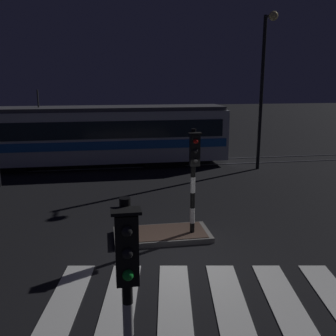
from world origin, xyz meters
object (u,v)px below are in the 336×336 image
object	(u,v)px
traffic_light_kerb_mid_left	(128,286)
tram	(85,135)
traffic_light_median_centre	(194,168)
street_lamp_trackside_right	(264,75)

from	to	relation	value
traffic_light_kerb_mid_left	tram	size ratio (longest dim) A/B	0.21
traffic_light_median_centre	traffic_light_kerb_mid_left	bearing A→B (deg)	-110.56
traffic_light_kerb_mid_left	street_lamp_trackside_right	bearing A→B (deg)	61.37
traffic_light_kerb_mid_left	traffic_light_median_centre	distance (m)	6.59
traffic_light_kerb_mid_left	street_lamp_trackside_right	world-z (taller)	street_lamp_trackside_right
street_lamp_trackside_right	tram	bearing A→B (deg)	165.81
traffic_light_median_centre	tram	xyz separation A→B (m)	(-3.54, 10.44, -0.45)
traffic_light_kerb_mid_left	street_lamp_trackside_right	xyz separation A→B (m)	(7.82, 14.32, 2.69)
traffic_light_median_centre	street_lamp_trackside_right	world-z (taller)	street_lamp_trackside_right
street_lamp_trackside_right	tram	distance (m)	9.84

